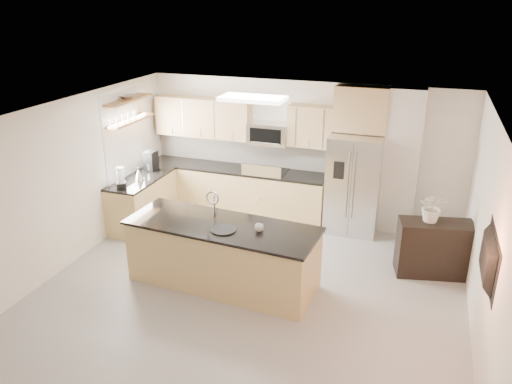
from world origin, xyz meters
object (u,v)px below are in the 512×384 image
at_px(television, 483,258).
at_px(microwave, 268,134).
at_px(credenza, 434,248).
at_px(platter, 223,230).
at_px(blender, 121,180).
at_px(coffee_maker, 151,161).
at_px(bowl, 127,96).
at_px(cup, 259,228).
at_px(range, 266,194).
at_px(kettle, 139,175).
at_px(refrigerator, 354,184).
at_px(flower_vase, 434,200).
at_px(island, 223,254).

bearing_deg(television, microwave, 47.25).
height_order(credenza, television, television).
xyz_separation_m(platter, blender, (-2.32, 1.03, 0.11)).
bearing_deg(coffee_maker, platter, -41.41).
bearing_deg(platter, coffee_maker, 138.59).
bearing_deg(microwave, coffee_maker, -160.18).
distance_m(blender, bowl, 1.48).
bearing_deg(television, bowl, 69.51).
bearing_deg(platter, cup, 17.23).
bearing_deg(range, television, -41.64).
xyz_separation_m(platter, television, (3.26, -0.43, 0.37)).
bearing_deg(credenza, blender, 172.63).
height_order(cup, kettle, kettle).
height_order(credenza, coffee_maker, coffee_maker).
bearing_deg(credenza, refrigerator, 128.25).
relative_size(range, refrigerator, 0.64).
bearing_deg(coffee_maker, flower_vase, -6.48).
bearing_deg(kettle, microwave, 32.94).
xyz_separation_m(microwave, island, (0.15, -2.65, -1.14)).
relative_size(kettle, flower_vase, 0.34).
relative_size(refrigerator, credenza, 1.64).
bearing_deg(island, bowl, 151.33).
xyz_separation_m(refrigerator, cup, (-0.94, -2.50, 0.13)).
bearing_deg(blender, credenza, 4.94).
bearing_deg(cup, bowl, 152.02).
bearing_deg(microwave, platter, -85.02).
relative_size(range, blender, 2.92).
height_order(kettle, coffee_maker, coffee_maker).
distance_m(coffee_maker, flower_vase, 5.12).
height_order(refrigerator, bowl, bowl).
bearing_deg(blender, refrigerator, 23.48).
xyz_separation_m(island, blender, (-2.22, 0.86, 0.60)).
height_order(microwave, platter, microwave).
relative_size(refrigerator, island, 0.62).
xyz_separation_m(range, blender, (-2.07, -1.67, 0.62)).
relative_size(platter, coffee_maker, 0.98).
relative_size(platter, bowl, 1.10).
bearing_deg(range, platter, -84.80).
bearing_deg(bowl, television, -20.49).
bearing_deg(coffee_maker, cup, -34.22).
bearing_deg(range, coffee_maker, -163.24).
relative_size(range, coffee_maker, 3.05).
xyz_separation_m(blender, flower_vase, (5.07, 0.46, 0.13)).
relative_size(microwave, refrigerator, 0.43).
height_order(range, kettle, kettle).
height_order(refrigerator, credenza, refrigerator).
height_order(coffee_maker, bowl, bowl).
xyz_separation_m(range, cup, (0.72, -2.55, 0.54)).
bearing_deg(kettle, platter, -33.58).
height_order(range, island, island).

